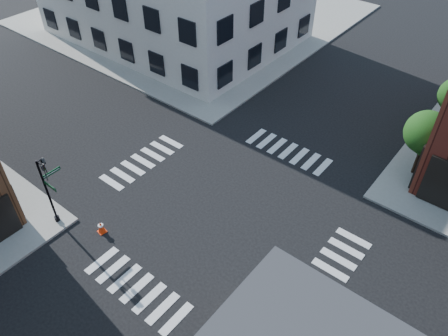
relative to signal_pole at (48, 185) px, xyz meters
The scene contains 5 objects.
ground 9.90m from the signal_pole, 44.81° to the left, with size 120.00×120.00×0.00m, color black.
sidewalk_nw 31.27m from the signal_pole, 117.29° to the left, with size 30.00×30.00×0.15m, color gray.
tree_near 21.94m from the signal_pole, 49.38° to the left, with size 2.69×2.69×4.49m.
signal_pole is the anchor object (origin of this frame).
traffic_cone 3.63m from the signal_pole, 21.60° to the left, with size 0.50×0.50×0.80m.
Camera 1 is at (11.20, -14.02, 18.78)m, focal length 35.00 mm.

